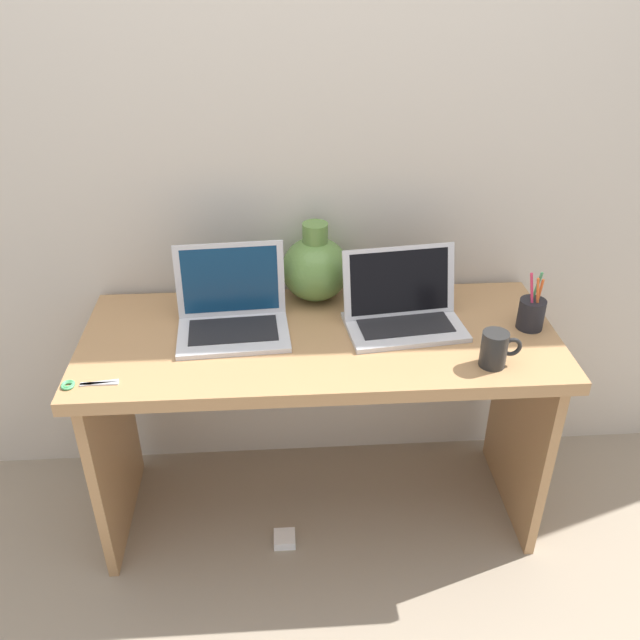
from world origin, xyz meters
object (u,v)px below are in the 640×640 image
at_px(scissors, 79,384).
at_px(power_brick, 285,539).
at_px(laptop_right, 402,305).
at_px(green_vase, 315,268).
at_px(laptop_left, 232,308).
at_px(coffee_mug, 495,349).
at_px(pen_cup, 531,313).

xyz_separation_m(scissors, power_brick, (0.52, 0.06, -0.70)).
distance_m(laptop_right, green_vase, 0.31).
xyz_separation_m(laptop_left, green_vase, (0.26, 0.16, 0.04)).
bearing_deg(power_brick, scissors, -172.97).
bearing_deg(green_vase, laptop_right, -35.27).
relative_size(coffee_mug, power_brick, 1.62).
height_order(scissors, power_brick, scissors).
distance_m(laptop_left, scissors, 0.48).
distance_m(laptop_right, scissors, 0.94).
relative_size(scissors, power_brick, 2.11).
distance_m(green_vase, power_brick, 0.89).
relative_size(coffee_mug, scissors, 0.77).
bearing_deg(laptop_right, coffee_mug, -48.22).
xyz_separation_m(laptop_left, pen_cup, (0.88, -0.06, -0.01)).
relative_size(laptop_left, power_brick, 4.82).
bearing_deg(power_brick, coffee_mug, -4.00).
bearing_deg(pen_cup, green_vase, 160.11).
height_order(laptop_left, pen_cup, laptop_left).
bearing_deg(pen_cup, power_brick, -168.93).
bearing_deg(pen_cup, laptop_left, 175.98).
distance_m(pen_cup, scissors, 1.29).
xyz_separation_m(laptop_left, laptop_right, (0.51, -0.01, -0.00)).
xyz_separation_m(laptop_right, pen_cup, (0.38, -0.05, -0.01)).
bearing_deg(scissors, laptop_left, 35.09).
bearing_deg(green_vase, coffee_mug, -41.90).
bearing_deg(power_brick, laptop_right, 27.80).
bearing_deg(coffee_mug, laptop_left, 160.80).
height_order(pen_cup, power_brick, pen_cup).
bearing_deg(scissors, laptop_right, 16.30).
height_order(laptop_left, coffee_mug, laptop_left).
distance_m(green_vase, pen_cup, 0.67).
bearing_deg(laptop_left, laptop_right, -1.31).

